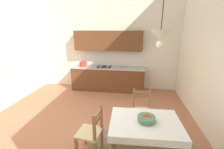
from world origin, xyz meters
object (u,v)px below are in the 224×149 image
dining_chair_tv_side (91,132)px  dining_table (145,129)px  kitchen_cabinetry (108,68)px  fruit_bowl (146,118)px  pendant_lamp (161,35)px  dining_chair_kitchen_side (142,111)px

dining_chair_tv_side → dining_table: bearing=1.2°
kitchen_cabinetry → fruit_bowl: 3.37m
dining_chair_tv_side → fruit_bowl: dining_chair_tv_side is taller
pendant_lamp → fruit_bowl: bearing=-160.6°
dining_chair_kitchen_side → pendant_lamp: pendant_lamp is taller
kitchen_cabinetry → dining_chair_tv_side: (0.23, -3.18, -0.41)m
dining_chair_tv_side → pendant_lamp: 2.04m
dining_chair_kitchen_side → fruit_bowl: 0.97m
dining_table → dining_chair_kitchen_side: 0.92m
dining_chair_tv_side → pendant_lamp: bearing=3.5°
dining_chair_kitchen_side → pendant_lamp: 1.93m
dining_chair_tv_side → fruit_bowl: (0.97, 0.03, 0.37)m
dining_chair_tv_side → kitchen_cabinetry: bearing=94.2°
dining_chair_kitchen_side → pendant_lamp: bearing=-81.0°
kitchen_cabinetry → dining_chair_tv_side: kitchen_cabinetry is taller
kitchen_cabinetry → dining_table: (1.19, -3.16, -0.25)m
dining_table → dining_chair_kitchen_side: size_ratio=1.32×
dining_table → fruit_bowl: bearing=22.7°
kitchen_cabinetry → dining_chair_tv_side: size_ratio=2.92×
dining_chair_tv_side → fruit_bowl: 1.03m
dining_chair_tv_side → fruit_bowl: size_ratio=3.10×
dining_chair_kitchen_side → fruit_bowl: dining_chair_kitchen_side is taller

